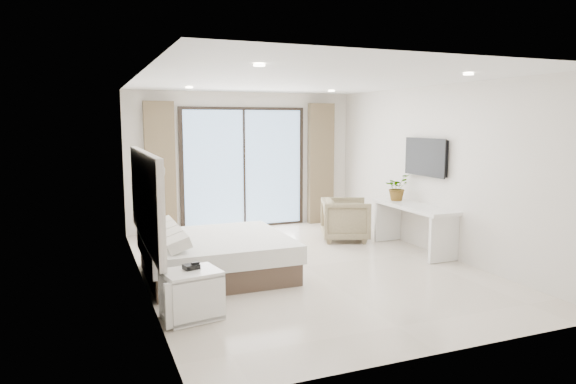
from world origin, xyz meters
name	(u,v)px	position (x,y,z in m)	size (l,w,h in m)	color
ground	(305,266)	(0.00, 0.00, 0.00)	(6.20, 6.20, 0.00)	beige
room_shell	(274,157)	(-0.20, 0.76, 1.58)	(4.62, 6.22, 2.72)	silver
bed	(215,255)	(-1.34, 0.06, 0.29)	(1.93, 1.84, 0.68)	brown
nightstand	(192,295)	(-1.95, -1.39, 0.27)	(0.66, 0.58, 0.53)	white
phone	(191,267)	(-1.94, -1.34, 0.56)	(0.16, 0.13, 0.05)	black
console_desk	(414,217)	(2.04, 0.20, 0.57)	(0.54, 1.71, 0.77)	white
plant	(397,190)	(2.04, 0.72, 0.95)	(0.41, 0.46, 0.36)	#33662D
armchair	(346,218)	(1.36, 1.30, 0.41)	(0.80, 0.75, 0.83)	#8F805D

